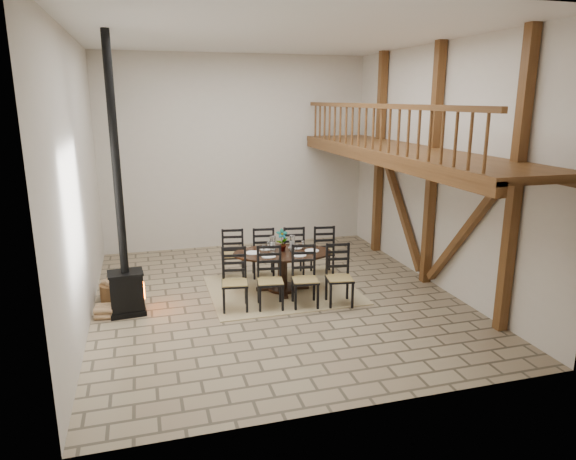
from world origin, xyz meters
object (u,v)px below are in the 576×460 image
object	(u,v)px
dining_table	(282,271)
log_basket	(114,291)
wood_stove	(124,256)
log_stack	(105,311)

from	to	relation	value
dining_table	log_basket	world-z (taller)	dining_table
wood_stove	log_basket	world-z (taller)	wood_stove
dining_table	log_stack	bearing A→B (deg)	-164.16
dining_table	log_stack	size ratio (longest dim) A/B	7.09
dining_table	log_stack	xyz separation A→B (m)	(-3.48, -0.43, -0.30)
dining_table	wood_stove	distance (m)	3.19
log_basket	log_stack	size ratio (longest dim) A/B	1.35
wood_stove	log_stack	distance (m)	1.09
log_basket	dining_table	bearing A→B (deg)	-6.36
dining_table	log_basket	bearing A→B (deg)	-177.51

